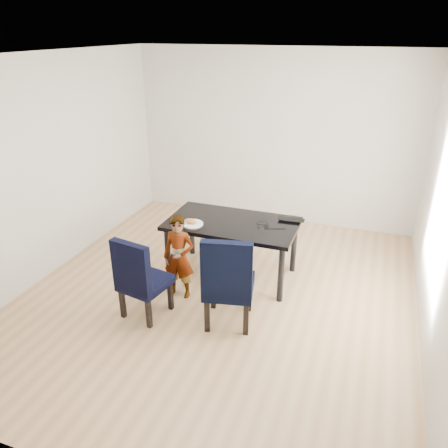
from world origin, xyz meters
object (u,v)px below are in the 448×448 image
(chair_left, at_px, (145,276))
(chair_right, at_px, (229,278))
(dining_table, at_px, (232,249))
(plate, at_px, (192,224))
(laptop, at_px, (292,219))
(child, at_px, (179,257))

(chair_left, bearing_deg, chair_right, 21.53)
(chair_right, bearing_deg, dining_table, 94.63)
(dining_table, xyz_separation_m, plate, (-0.43, -0.24, 0.38))
(chair_left, height_order, chair_right, chair_right)
(dining_table, xyz_separation_m, chair_left, (-0.62, -1.11, 0.11))
(chair_left, bearing_deg, plate, 88.11)
(chair_right, bearing_deg, laptop, 60.06)
(child, xyz_separation_m, plate, (-0.01, 0.41, 0.25))
(dining_table, height_order, plate, plate)
(chair_left, xyz_separation_m, child, (0.19, 0.46, 0.03))
(chair_left, height_order, child, child)
(plate, distance_m, laptop, 1.25)
(laptop, bearing_deg, child, 39.01)
(plate, bearing_deg, chair_right, -43.92)
(child, xyz_separation_m, laptop, (1.11, 0.97, 0.25))
(chair_left, relative_size, plate, 3.57)
(chair_right, distance_m, plate, 1.02)
(dining_table, height_order, chair_right, chair_right)
(chair_right, xyz_separation_m, laptop, (0.40, 1.25, 0.23))
(dining_table, distance_m, chair_left, 1.28)
(child, bearing_deg, laptop, 36.88)
(chair_right, xyz_separation_m, plate, (-0.72, 0.69, 0.22))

